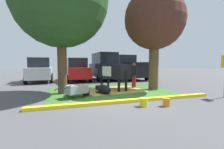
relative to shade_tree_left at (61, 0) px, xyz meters
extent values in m
plane|color=#4C4C4F|center=(2.10, -2.20, -4.65)|extent=(80.00, 80.00, 0.00)
cube|color=#386B28|center=(2.54, -0.08, -4.64)|extent=(6.51, 5.00, 0.02)
cube|color=yellow|center=(2.54, -2.73, -4.59)|extent=(7.71, 0.24, 0.12)
cube|color=tan|center=(2.78, 0.05, -4.63)|extent=(3.43, 2.71, 0.04)
cylinder|color=#4C3823|center=(0.00, 0.00, -3.14)|extent=(0.46, 0.46, 3.03)
sphere|color=#23471E|center=(0.00, 0.00, 0.02)|extent=(4.70, 4.70, 4.70)
cylinder|color=brown|center=(5.08, -0.41, -3.23)|extent=(0.55, 0.55, 2.86)
sphere|color=#4C281E|center=(5.08, -0.41, -0.60)|extent=(3.44, 3.44, 3.44)
cube|color=black|center=(2.81, 0.25, -3.55)|extent=(1.33, 2.40, 0.80)
cube|color=white|center=(2.77, 0.39, -3.55)|extent=(0.95, 1.07, 0.56)
cylinder|color=black|center=(2.43, 1.52, -3.45)|extent=(0.49, 0.70, 0.58)
cube|color=black|center=(2.33, 1.83, -3.27)|extent=(0.38, 0.50, 0.32)
cube|color=white|center=(2.28, 2.02, -3.31)|extent=(0.23, 0.17, 0.20)
cylinder|color=black|center=(2.33, 1.01, -4.30)|extent=(0.14, 0.14, 0.70)
cylinder|color=black|center=(2.80, 1.15, -4.30)|extent=(0.14, 0.14, 0.70)
cylinder|color=black|center=(2.82, -0.65, -4.30)|extent=(0.14, 0.14, 0.70)
cylinder|color=black|center=(3.29, -0.50, -4.30)|extent=(0.14, 0.14, 0.70)
cylinder|color=black|center=(3.16, -0.90, -3.80)|extent=(0.06, 0.06, 0.70)
ellipsoid|color=black|center=(1.94, -0.83, -4.41)|extent=(0.72, 1.18, 0.48)
cube|color=black|center=(1.80, -0.24, -4.39)|extent=(0.26, 0.32, 0.22)
cube|color=silver|center=(1.78, -0.13, -4.39)|extent=(0.11, 0.08, 0.16)
cylinder|color=black|center=(1.69, -0.53, -4.59)|extent=(0.18, 0.36, 0.10)
cylinder|color=maroon|center=(4.30, 0.56, -4.25)|extent=(0.26, 0.26, 0.81)
cylinder|color=black|center=(4.30, 0.56, -3.57)|extent=(0.34, 0.34, 0.56)
sphere|color=#8C664C|center=(4.30, 0.56, -3.18)|extent=(0.22, 0.22, 0.22)
cylinder|color=black|center=(4.34, 0.34, -3.54)|extent=(0.09, 0.09, 0.53)
cylinder|color=black|center=(4.26, 0.78, -3.54)|extent=(0.09, 0.09, 0.53)
cube|color=gray|center=(0.56, -1.27, -4.25)|extent=(1.07, 0.92, 0.36)
cylinder|color=black|center=(1.01, -1.06, -4.47)|extent=(0.37, 0.24, 0.36)
cylinder|color=black|center=(0.19, -1.19, -4.53)|extent=(0.04, 0.04, 0.24)
cylinder|color=black|center=(0.37, -1.59, -4.53)|extent=(0.04, 0.04, 0.24)
cylinder|color=black|center=(-0.13, -1.33, -4.13)|extent=(0.50, 0.25, 0.23)
cylinder|color=black|center=(0.05, -1.74, -4.13)|extent=(0.50, 0.25, 0.23)
cylinder|color=yellow|center=(2.69, -3.44, -4.51)|extent=(0.30, 0.30, 0.30)
torus|color=yellow|center=(2.69, -3.44, -4.36)|extent=(0.32, 0.32, 0.02)
cylinder|color=orange|center=(3.49, -3.68, -4.51)|extent=(0.26, 0.26, 0.28)
torus|color=orange|center=(3.49, -3.68, -4.37)|extent=(0.29, 0.29, 0.02)
cube|color=silver|center=(-1.68, 6.32, -3.88)|extent=(1.91, 4.44, 0.90)
cube|color=black|center=(-1.68, 6.32, -3.03)|extent=(1.64, 2.24, 0.80)
cylinder|color=black|center=(-2.61, 7.72, -4.33)|extent=(0.24, 0.65, 0.64)
cylinder|color=black|center=(-0.81, 7.77, -4.33)|extent=(0.24, 0.65, 0.64)
cylinder|color=black|center=(-2.54, 4.87, -4.33)|extent=(0.24, 0.65, 0.64)
cylinder|color=black|center=(-0.74, 4.91, -4.33)|extent=(0.24, 0.65, 0.64)
cube|color=red|center=(1.35, 5.94, -3.88)|extent=(1.91, 4.44, 0.90)
cube|color=black|center=(1.35, 5.94, -3.03)|extent=(1.64, 2.24, 0.80)
cylinder|color=black|center=(0.41, 7.35, -4.33)|extent=(0.24, 0.65, 0.64)
cylinder|color=black|center=(2.21, 7.39, -4.33)|extent=(0.24, 0.65, 0.64)
cylinder|color=black|center=(0.48, 4.49, -4.33)|extent=(0.24, 0.65, 0.64)
cylinder|color=black|center=(2.28, 4.54, -4.33)|extent=(0.24, 0.65, 0.64)
cube|color=navy|center=(3.91, 6.00, -3.73)|extent=(2.01, 4.65, 1.20)
cube|color=black|center=(3.91, 6.00, -2.63)|extent=(1.75, 3.24, 1.00)
cylinder|color=black|center=(2.92, 7.47, -4.33)|extent=(0.24, 0.65, 0.64)
cylinder|color=black|center=(4.82, 7.52, -4.33)|extent=(0.24, 0.65, 0.64)
cylinder|color=black|center=(3.00, 4.48, -4.33)|extent=(0.24, 0.65, 0.64)
cylinder|color=black|center=(4.90, 4.53, -4.33)|extent=(0.24, 0.65, 0.64)
cube|color=black|center=(6.47, 6.07, -3.78)|extent=(2.13, 5.45, 1.10)
cube|color=black|center=(6.44, 7.02, -2.73)|extent=(1.88, 1.85, 1.00)
cube|color=black|center=(6.50, 4.86, -3.11)|extent=(1.97, 2.75, 0.24)
cylinder|color=black|center=(5.42, 7.80, -4.33)|extent=(0.24, 0.65, 0.64)
cylinder|color=black|center=(7.42, 7.85, -4.33)|extent=(0.24, 0.65, 0.64)
cylinder|color=black|center=(5.51, 4.30, -4.33)|extent=(0.24, 0.65, 0.64)
cylinder|color=black|center=(7.51, 4.35, -4.33)|extent=(0.24, 0.65, 0.64)
camera|label=1|loc=(-0.19, -8.41, -3.12)|focal=25.50mm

